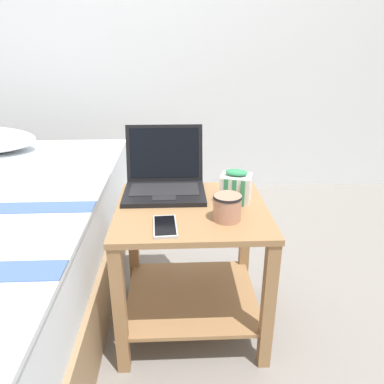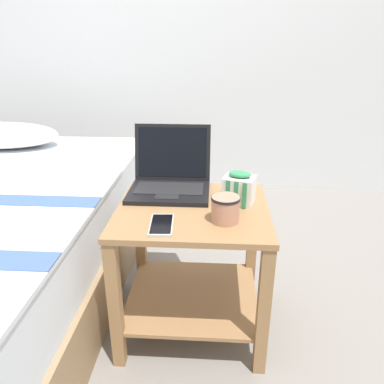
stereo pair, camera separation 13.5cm
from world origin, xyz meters
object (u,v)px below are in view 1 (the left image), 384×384
at_px(cell_phone, 165,226).
at_px(mug_front_left, 227,206).
at_px(snack_bag, 236,187).
at_px(laptop, 165,179).

bearing_deg(cell_phone, mug_front_left, 13.89).
bearing_deg(mug_front_left, snack_bag, 71.58).
bearing_deg(snack_bag, mug_front_left, -108.42).
distance_m(mug_front_left, snack_bag, 0.17).
height_order(mug_front_left, cell_phone, mug_front_left).
distance_m(laptop, mug_front_left, 0.36).
distance_m(mug_front_left, cell_phone, 0.23).
distance_m(snack_bag, cell_phone, 0.35).
bearing_deg(cell_phone, snack_bag, 38.48).
height_order(laptop, snack_bag, laptop).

